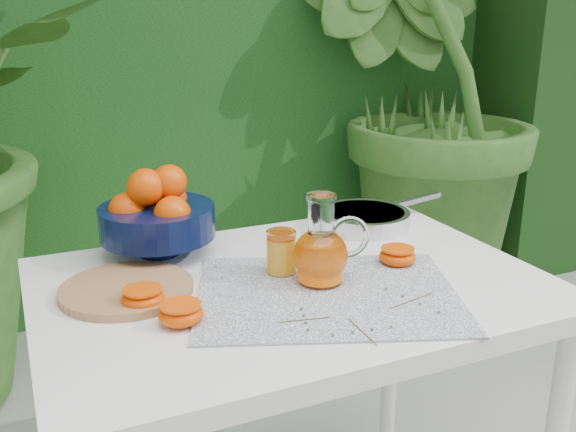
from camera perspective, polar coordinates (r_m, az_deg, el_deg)
name	(u,v)px	position (r m, az deg, el deg)	size (l,w,h in m)	color
hedge_backdrop	(142,28)	(3.15, -12.82, 15.99)	(8.00, 1.65, 2.50)	#154212
potted_plant_right	(417,95)	(2.86, 11.42, 10.47)	(1.84, 1.84, 1.84)	#2F6221
white_table	(292,317)	(1.33, 0.35, -8.96)	(1.00, 0.70, 0.75)	white
placemat	(327,294)	(1.23, 3.52, -6.91)	(0.49, 0.38, 0.00)	#0B193F
cutting_board	(127,289)	(1.27, -14.15, -6.33)	(0.25, 0.25, 0.02)	#B07A4F
fruit_bowl	(156,214)	(1.43, -11.64, 0.15)	(0.32, 0.32, 0.20)	black
juice_pitcher	(322,252)	(1.26, 3.00, -3.25)	(0.16, 0.13, 0.18)	white
juice_tumbler	(281,253)	(1.31, -0.60, -3.30)	(0.08, 0.08, 0.09)	white
saute_pan	(365,218)	(1.62, 6.89, -0.16)	(0.41, 0.28, 0.04)	silver
orange_halves	(250,287)	(1.22, -3.39, -6.32)	(0.64, 0.19, 0.04)	#F05702
thyme_sprigs	(363,316)	(1.15, 6.67, -8.79)	(0.31, 0.18, 0.01)	brown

